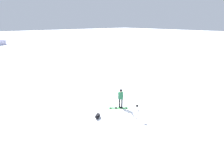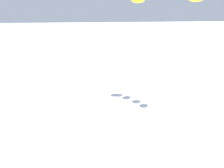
% 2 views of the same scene
% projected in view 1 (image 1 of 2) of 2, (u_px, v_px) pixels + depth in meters
% --- Properties ---
extents(ground_plane, '(300.00, 300.00, 0.00)m').
position_uv_depth(ground_plane, '(114.00, 108.00, 13.49)').
color(ground_plane, white).
extents(snowboarder, '(0.75, 0.57, 1.82)m').
position_uv_depth(snowboarder, '(121.00, 96.00, 13.18)').
color(snowboarder, black).
rests_on(snowboarder, ground_plane).
extents(snowboard, '(1.20, 1.42, 0.10)m').
position_uv_depth(snowboard, '(118.00, 108.00, 13.49)').
color(snowboard, '#3F994C').
rests_on(snowboard, ground_plane).
extents(gear_bag_large, '(0.65, 0.73, 0.34)m').
position_uv_depth(gear_bag_large, '(98.00, 116.00, 12.06)').
color(gear_bag_large, black).
rests_on(gear_bag_large, ground_plane).
extents(camera_tripod, '(0.65, 0.51, 1.28)m').
position_uv_depth(camera_tripod, '(137.00, 109.00, 11.60)').
color(camera_tripod, '#262628').
rests_on(camera_tripod, ground_plane).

